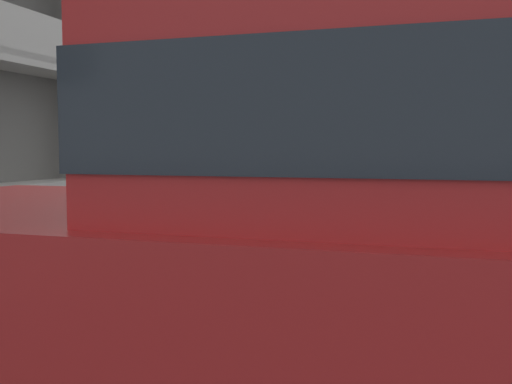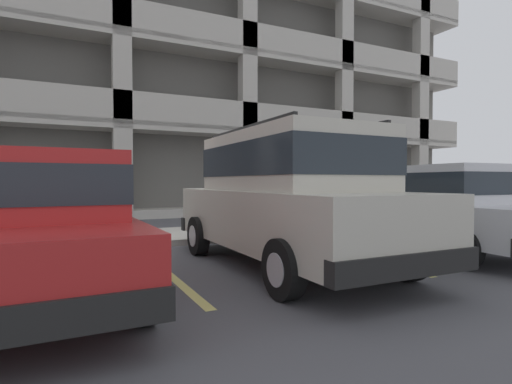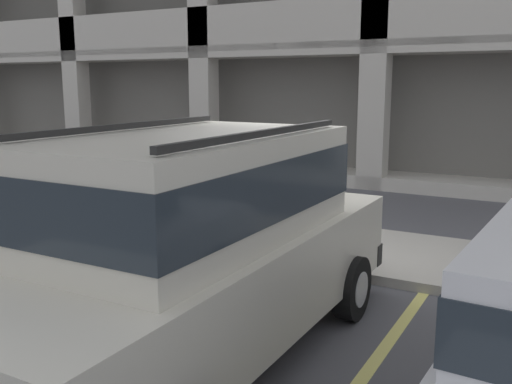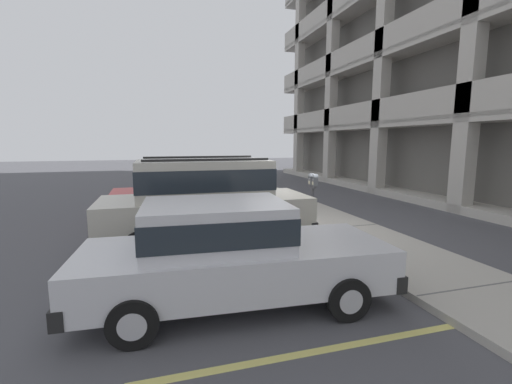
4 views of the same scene
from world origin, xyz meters
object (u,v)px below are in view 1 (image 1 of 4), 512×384
at_px(dark_hatchback, 413,170).
at_px(parking_meter_near, 127,140).
at_px(red_sedan, 380,233).
at_px(silver_suv, 385,153).

bearing_deg(dark_hatchback, parking_meter_near, 140.84).
height_order(red_sedan, parking_meter_near, parking_meter_near).
height_order(silver_suv, parking_meter_near, silver_suv).
bearing_deg(dark_hatchback, red_sedan, -174.72).
height_order(red_sedan, dark_hatchback, same).
relative_size(silver_suv, red_sedan, 1.06).
bearing_deg(silver_suv, dark_hatchback, -1.93).
bearing_deg(red_sedan, dark_hatchback, 0.73).
bearing_deg(parking_meter_near, silver_suv, -90.18).
bearing_deg(red_sedan, silver_suv, 4.20).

